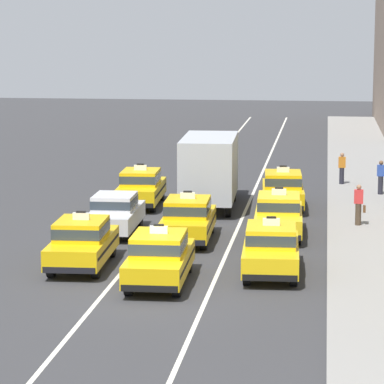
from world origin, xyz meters
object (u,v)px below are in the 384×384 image
object	(u,v)px
pedestrian_by_storefront	(381,177)
taxi_center_nearest	(159,257)
taxi_right_second	(279,214)
taxi_center_second	(188,218)
sedan_left_second	(115,212)
box_truck_center_third	(211,168)
taxi_left_nearest	(82,242)
taxi_right_third	(283,189)
pedestrian_near_crosswalk	(342,168)
taxi_right_nearest	(271,248)
pedestrian_mid_block	(359,205)
taxi_left_third	(141,187)

from	to	relation	value
pedestrian_by_storefront	taxi_center_nearest	bearing A→B (deg)	-114.06
taxi_right_second	taxi_center_second	bearing A→B (deg)	-158.78
sedan_left_second	box_truck_center_third	xyz separation A→B (m)	(3.06, 6.39, 0.93)
taxi_left_nearest	taxi_right_third	xyz separation A→B (m)	(6.28, 12.01, 0.00)
taxi_center_second	taxi_left_nearest	bearing A→B (deg)	-123.09
taxi_right_third	pedestrian_near_crosswalk	distance (m)	7.08
pedestrian_near_crosswalk	pedestrian_by_storefront	bearing A→B (deg)	-58.52
pedestrian_by_storefront	pedestrian_near_crosswalk	bearing A→B (deg)	121.48
taxi_center_second	pedestrian_by_storefront	bearing A→B (deg)	54.71
taxi_center_nearest	taxi_center_second	world-z (taller)	same
box_truck_center_third	taxi_right_nearest	bearing A→B (deg)	-74.35
pedestrian_near_crosswalk	pedestrian_by_storefront	size ratio (longest dim) A/B	0.98
taxi_center_second	taxi_right_second	size ratio (longest dim) A/B	1.00
taxi_left_nearest	taxi_center_second	world-z (taller)	same
taxi_left_nearest	pedestrian_mid_block	world-z (taller)	taxi_left_nearest
taxi_right_nearest	sedan_left_second	bearing A→B (deg)	138.28
taxi_center_nearest	pedestrian_near_crosswalk	world-z (taller)	taxi_center_nearest
sedan_left_second	box_truck_center_third	distance (m)	7.14
taxi_right_third	pedestrian_by_storefront	bearing A→B (deg)	38.53
taxi_center_second	pedestrian_mid_block	distance (m)	7.28
taxi_center_second	sedan_left_second	bearing A→B (deg)	161.46
taxi_right_nearest	pedestrian_by_storefront	distance (m)	16.33
taxi_center_second	taxi_right_nearest	distance (m)	5.85
taxi_left_third	pedestrian_mid_block	world-z (taller)	taxi_left_third
taxi_right_nearest	pedestrian_near_crosswalk	xyz separation A→B (m)	(2.56, 18.69, 0.08)
taxi_right_nearest	pedestrian_by_storefront	world-z (taller)	taxi_right_nearest
taxi_left_third	taxi_right_nearest	xyz separation A→B (m)	(6.56, -11.93, 0.00)
box_truck_center_third	taxi_right_nearest	xyz separation A→B (m)	(3.40, -12.15, -0.90)
pedestrian_near_crosswalk	taxi_right_second	bearing A→B (deg)	-101.61
taxi_left_third	pedestrian_by_storefront	distance (m)	11.57
taxi_right_third	pedestrian_near_crosswalk	xyz separation A→B (m)	(2.70, 6.54, 0.08)
taxi_left_third	taxi_right_third	bearing A→B (deg)	1.97
taxi_right_nearest	pedestrian_mid_block	xyz separation A→B (m)	(3.09, 8.00, 0.10)
taxi_left_third	taxi_right_third	xyz separation A→B (m)	(6.42, 0.22, 0.00)
taxi_center_nearest	taxi_right_second	world-z (taller)	same
sedan_left_second	taxi_left_third	xyz separation A→B (m)	(-0.10, 6.16, 0.03)
taxi_left_nearest	taxi_left_third	size ratio (longest dim) A/B	1.00
taxi_left_third	pedestrian_by_storefront	world-z (taller)	taxi_left_third
taxi_left_third	pedestrian_mid_block	xyz separation A→B (m)	(9.65, -3.93, 0.10)
pedestrian_near_crosswalk	pedestrian_mid_block	world-z (taller)	pedestrian_mid_block
sedan_left_second	taxi_right_nearest	bearing A→B (deg)	-41.72
taxi_left_third	box_truck_center_third	world-z (taller)	box_truck_center_third
sedan_left_second	pedestrian_mid_block	bearing A→B (deg)	13.17
taxi_left_nearest	taxi_left_third	bearing A→B (deg)	90.68
sedan_left_second	taxi_right_third	bearing A→B (deg)	45.28
box_truck_center_third	taxi_right_third	xyz separation A→B (m)	(3.26, -0.00, -0.90)
taxi_left_third	taxi_center_nearest	xyz separation A→B (m)	(3.11, -13.68, 0.00)
taxi_right_third	pedestrian_mid_block	size ratio (longest dim) A/B	2.81
taxi_center_second	taxi_right_nearest	size ratio (longest dim) A/B	1.00
taxi_center_nearest	pedestrian_mid_block	distance (m)	11.75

